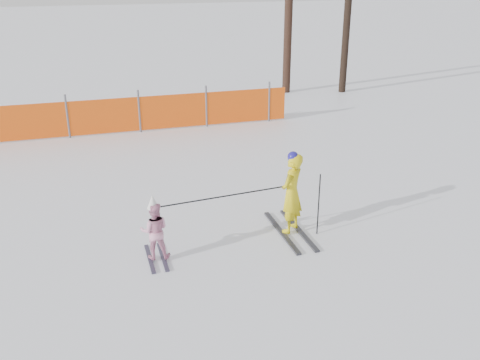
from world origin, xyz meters
TOP-DOWN VIEW (x-y plane):
  - ground at (0.00, 0.00)m, footprint 120.00×120.00m
  - adult at (0.86, 0.14)m, footprint 0.65×1.69m
  - child at (-1.66, -0.11)m, footprint 0.54×0.95m
  - ski_poles at (0.18, -0.01)m, footprint 2.85×0.25m
  - safety_fence at (-4.79, 7.30)m, footprint 16.54×0.06m
  - tree_trunks at (5.84, 10.75)m, footprint 2.38×0.85m

SIDE VIEW (x-z plane):
  - ground at x=0.00m, z-range 0.00..0.00m
  - child at x=-1.66m, z-range -0.05..1.12m
  - safety_fence at x=-4.79m, z-range -0.07..1.18m
  - adult at x=0.86m, z-range -0.01..1.56m
  - ski_poles at x=0.18m, z-range 0.23..1.41m
  - tree_trunks at x=5.84m, z-range -0.19..6.86m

